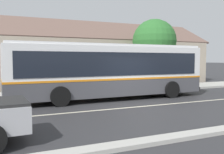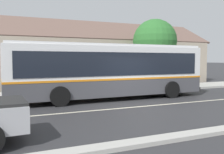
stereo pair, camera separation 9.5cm
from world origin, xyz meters
The scene contains 7 objects.
ground_plane centered at (0.00, 0.00, 0.00)m, with size 300.00×300.00×0.00m, color #2D2D30.
sidewalk_far centered at (0.00, 6.00, 0.07)m, with size 60.00×3.00×0.15m, color #ADAAA3.
curb_near centered at (0.00, -4.75, 0.06)m, with size 60.00×0.50×0.12m, color #ADAAA3.
lane_divider_stripe centered at (0.00, 0.00, 0.00)m, with size 60.00×0.16×0.01m, color beige.
community_building centered at (-0.55, 13.12, 2.13)m, with size 27.15×8.51×7.11m.
transit_bus centered at (-0.66, 2.90, 1.70)m, with size 11.60×2.87×3.15m.
street_tree_primary centered at (5.38, 7.22, 3.71)m, with size 3.62×3.62×5.63m.
Camera 1 is at (-6.44, -10.41, 2.28)m, focal length 40.00 mm.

